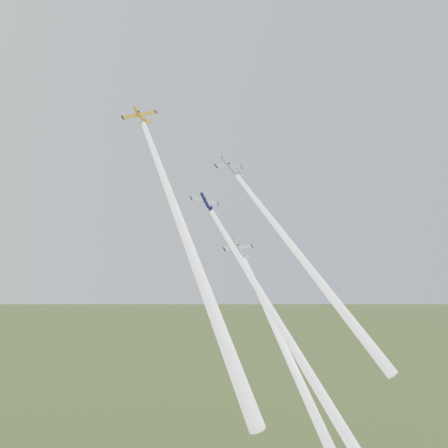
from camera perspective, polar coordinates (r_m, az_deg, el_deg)
plane_yellow at (r=121.58m, az=-8.49°, el=10.87°), size 7.89×8.35×8.35m
smoke_trail_yellow at (r=92.99m, az=-3.85°, el=-1.47°), size 14.51×48.82×50.42m
plane_navy at (r=124.70m, az=-1.86°, el=2.25°), size 8.44×6.54×6.94m
smoke_trail_navy at (r=103.73m, az=6.88°, el=-12.04°), size 5.70×52.09×52.65m
plane_silver_right at (r=134.88m, az=0.67°, el=5.78°), size 9.61×7.52×7.88m
smoke_trail_silver_right at (r=118.22m, az=8.20°, el=-3.85°), size 4.56×41.53×41.93m
plane_silver_low at (r=120.63m, az=1.57°, el=-2.52°), size 7.66×7.32×6.43m
smoke_trail_silver_low at (r=102.07m, az=8.08°, el=-16.37°), size 13.69×45.03×46.49m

